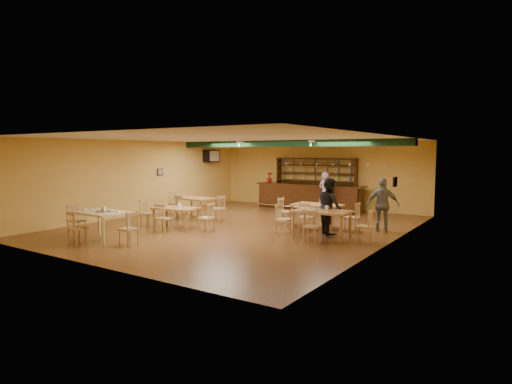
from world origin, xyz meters
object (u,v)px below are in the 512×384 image
Objects in this scene: dining_table_b at (317,216)px; patron_bar at (325,193)px; near_table at (101,226)px; patron_right_a at (329,206)px; bar_counter at (309,197)px; dining_table_d at (322,224)px; dining_table_a at (196,208)px; dining_table_c at (176,218)px.

dining_table_b is 3.36m from patron_bar.
patron_right_a is (5.14, 4.50, 0.46)m from near_table.
near_table reaches higher than dining_table_b.
bar_counter is at bearing -22.95° from patron_bar.
dining_table_b is at bearing -60.13° from bar_counter.
patron_bar is at bearing 110.08° from dining_table_d.
dining_table_c is (1.16, -2.30, -0.02)m from dining_table_a.
near_table is at bearing -76.62° from dining_table_a.
dining_table_a is at bearing -173.25° from dining_table_b.
patron_bar reaches higher than dining_table_d.
dining_table_b is 4.70m from dining_table_c.
bar_counter is at bearing 65.65° from dining_table_a.
dining_table_c is 0.93× the size of near_table.
dining_table_d is (3.13, -5.43, -0.15)m from bar_counter.
patron_bar is at bearing 70.87° from near_table.
dining_table_b is at bearing 122.43° from patron_bar.
bar_counter reaches higher than dining_table_d.
dining_table_a is (-2.65, -4.47, -0.18)m from bar_counter.
patron_right_a is (3.07, -4.76, 0.32)m from bar_counter.
dining_table_d is (4.62, 1.33, 0.05)m from dining_table_c.
patron_right_a is (5.73, -0.29, 0.50)m from dining_table_a.
near_table is 9.04m from patron_bar.
dining_table_d is at bearing 7.64° from dining_table_c.
dining_table_b is 0.97× the size of dining_table_d.
bar_counter is 3.20× the size of near_table.
patron_right_a reaches higher than dining_table_a.
patron_bar is (1.15, -0.83, 0.30)m from bar_counter.
dining_table_c is 4.81m from dining_table_d.
dining_table_d is 5.04m from patron_bar.
dining_table_a is 5.86m from dining_table_d.
dining_table_c is (-3.77, -2.81, -0.04)m from dining_table_b.
bar_counter is 5.20m from dining_table_a.
dining_table_a is 0.94× the size of dining_table_d.
patron_bar is (3.80, 3.64, 0.49)m from dining_table_a.
patron_right_a is at bearing 3.41° from dining_table_a.
dining_table_b is at bearing -0.38° from patron_right_a.
dining_table_a is 0.96× the size of dining_table_b.
dining_table_a is 2.57m from dining_table_c.
patron_bar reaches higher than bar_counter.
bar_counter is 9.49m from near_table.
bar_counter reaches higher than dining_table_b.
dining_table_d is at bearing 38.15° from near_table.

